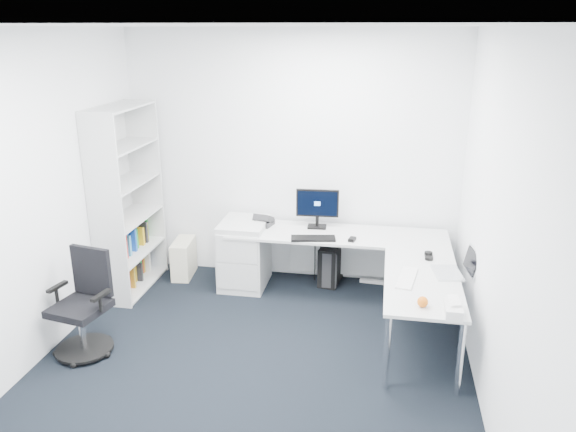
% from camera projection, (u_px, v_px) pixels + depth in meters
% --- Properties ---
extents(ground, '(4.20, 4.20, 0.00)m').
position_uv_depth(ground, '(247.00, 379.00, 4.52)').
color(ground, black).
extents(ceiling, '(4.20, 4.20, 0.00)m').
position_uv_depth(ceiling, '(237.00, 26.00, 3.66)').
color(ceiling, white).
extents(wall_back, '(3.60, 0.02, 2.70)m').
position_uv_depth(wall_back, '(291.00, 158.00, 6.05)').
color(wall_back, white).
rests_on(wall_back, ground).
extents(wall_front, '(3.60, 0.02, 2.70)m').
position_uv_depth(wall_front, '(104.00, 399.00, 2.13)').
color(wall_front, white).
rests_on(wall_front, ground).
extents(wall_left, '(0.02, 4.20, 2.70)m').
position_uv_depth(wall_left, '(19.00, 208.00, 4.39)').
color(wall_left, white).
rests_on(wall_left, ground).
extents(wall_right, '(0.02, 4.20, 2.70)m').
position_uv_depth(wall_right, '(501.00, 236.00, 3.79)').
color(wall_right, white).
rests_on(wall_right, ground).
extents(l_desk, '(2.27, 1.27, 0.66)m').
position_uv_depth(l_desk, '(333.00, 275.00, 5.63)').
color(l_desk, '#BCBEBE').
rests_on(l_desk, ground).
extents(drawer_pedestal, '(0.48, 0.59, 0.73)m').
position_uv_depth(drawer_pedestal, '(244.00, 253.00, 6.08)').
color(drawer_pedestal, '#BCBEBE').
rests_on(drawer_pedestal, ground).
extents(bookshelf, '(0.38, 0.98, 1.96)m').
position_uv_depth(bookshelf, '(127.00, 201.00, 5.83)').
color(bookshelf, silver).
rests_on(bookshelf, ground).
extents(task_chair, '(0.60, 0.60, 0.91)m').
position_uv_depth(task_chair, '(79.00, 306.00, 4.75)').
color(task_chair, black).
rests_on(task_chair, ground).
extents(black_pc_tower, '(0.26, 0.47, 0.44)m').
position_uv_depth(black_pc_tower, '(331.00, 263.00, 6.20)').
color(black_pc_tower, black).
rests_on(black_pc_tower, ground).
extents(beige_pc_tower, '(0.24, 0.46, 0.42)m').
position_uv_depth(beige_pc_tower, '(184.00, 258.00, 6.35)').
color(beige_pc_tower, beige).
rests_on(beige_pc_tower, ground).
extents(power_strip, '(0.31, 0.07, 0.04)m').
position_uv_depth(power_strip, '(374.00, 282.00, 6.21)').
color(power_strip, silver).
rests_on(power_strip, ground).
extents(monitor, '(0.46, 0.17, 0.43)m').
position_uv_depth(monitor, '(317.00, 208.00, 5.92)').
color(monitor, black).
rests_on(monitor, l_desk).
extents(black_keyboard, '(0.47, 0.23, 0.02)m').
position_uv_depth(black_keyboard, '(313.00, 238.00, 5.65)').
color(black_keyboard, black).
rests_on(black_keyboard, l_desk).
extents(mouse, '(0.08, 0.11, 0.03)m').
position_uv_depth(mouse, '(352.00, 239.00, 5.61)').
color(mouse, black).
rests_on(mouse, l_desk).
extents(desk_phone, '(0.23, 0.23, 0.13)m').
position_uv_depth(desk_phone, '(263.00, 220.00, 6.03)').
color(desk_phone, '#29292B').
rests_on(desk_phone, l_desk).
extents(laptop, '(0.38, 0.37, 0.24)m').
position_uv_depth(laptop, '(448.00, 261.00, 4.82)').
color(laptop, silver).
rests_on(laptop, l_desk).
extents(white_keyboard, '(0.20, 0.47, 0.02)m').
position_uv_depth(white_keyboard, '(407.00, 278.00, 4.76)').
color(white_keyboard, silver).
rests_on(white_keyboard, l_desk).
extents(headphones, '(0.12, 0.18, 0.05)m').
position_uv_depth(headphones, '(429.00, 255.00, 5.21)').
color(headphones, black).
rests_on(headphones, l_desk).
extents(orange_fruit, '(0.08, 0.08, 0.08)m').
position_uv_depth(orange_fruit, '(423.00, 302.00, 4.27)').
color(orange_fruit, orange).
rests_on(orange_fruit, l_desk).
extents(tissue_box, '(0.13, 0.24, 0.08)m').
position_uv_depth(tissue_box, '(453.00, 310.00, 4.15)').
color(tissue_box, silver).
rests_on(tissue_box, l_desk).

